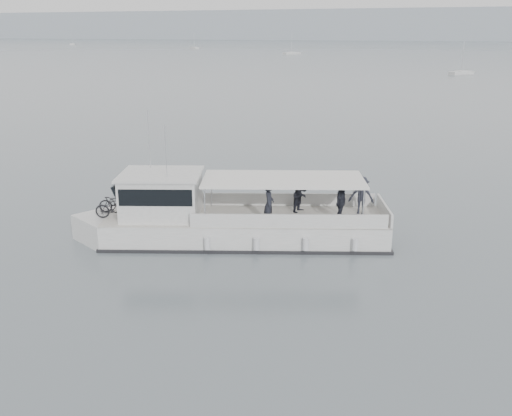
% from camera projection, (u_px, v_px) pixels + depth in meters
% --- Properties ---
extents(ground, '(1400.00, 1400.00, 0.00)m').
position_uv_depth(ground, '(184.00, 219.00, 29.02)').
color(ground, slate).
rests_on(ground, ground).
extents(headland, '(1400.00, 90.00, 28.00)m').
position_uv_depth(headland, '(464.00, 25.00, 525.72)').
color(headland, '#939EA8').
rests_on(headland, ground).
extents(tour_boat, '(14.19, 7.51, 6.04)m').
position_uv_depth(tour_boat, '(218.00, 219.00, 25.90)').
color(tour_boat, silver).
rests_on(tour_boat, ground).
extents(moored_fleet, '(384.96, 347.24, 10.98)m').
position_uv_depth(moored_fleet, '(304.00, 52.00, 236.94)').
color(moored_fleet, silver).
rests_on(moored_fleet, ground).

